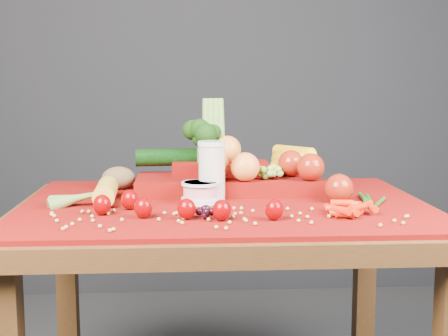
{
  "coord_description": "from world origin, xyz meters",
  "views": [
    {
      "loc": [
        -0.1,
        -1.61,
        1.08
      ],
      "look_at": [
        0.0,
        0.02,
        0.85
      ],
      "focal_mm": 50.0,
      "sensor_mm": 36.0,
      "label": 1
    }
  ],
  "objects": [
    {
      "name": "baby_carrot_pile",
      "position": [
        0.3,
        -0.18,
        0.78
      ],
      "size": [
        0.18,
        0.17,
        0.03
      ],
      "primitive_type": null,
      "color": "red",
      "rests_on": "red_cloth"
    },
    {
      "name": "dark_grape_cluster",
      "position": [
        -0.05,
        -0.19,
        0.78
      ],
      "size": [
        0.06,
        0.05,
        0.03
      ],
      "primitive_type": null,
      "color": "black",
      "rests_on": "red_cloth"
    },
    {
      "name": "yogurt_bowl",
      "position": [
        -0.06,
        -0.0,
        0.79
      ],
      "size": [
        0.1,
        0.1,
        0.06
      ],
      "rotation": [
        0.0,
        0.0,
        -0.3
      ],
      "color": "silver",
      "rests_on": "red_cloth"
    },
    {
      "name": "produce_mound",
      "position": [
        0.04,
        0.15,
        0.82
      ],
      "size": [
        0.59,
        0.37,
        0.27
      ],
      "color": "#720B03",
      "rests_on": "red_cloth"
    },
    {
      "name": "soybean_scatter",
      "position": [
        0.0,
        -0.2,
        0.77
      ],
      "size": [
        0.84,
        0.24,
        0.01
      ],
      "primitive_type": null,
      "color": "#AB9849",
      "rests_on": "red_cloth"
    },
    {
      "name": "green_bean_pile",
      "position": [
        0.39,
        -0.01,
        0.77
      ],
      "size": [
        0.14,
        0.12,
        0.01
      ],
      "primitive_type": null,
      "color": "#1A5914",
      "rests_on": "red_cloth"
    },
    {
      "name": "corn_ear",
      "position": [
        -0.36,
        -0.01,
        0.78
      ],
      "size": [
        0.2,
        0.24,
        0.06
      ],
      "rotation": [
        0.0,
        0.0,
        1.62
      ],
      "color": "gold",
      "rests_on": "red_cloth"
    },
    {
      "name": "strawberry_scatter",
      "position": [
        -0.13,
        -0.17,
        0.79
      ],
      "size": [
        0.44,
        0.18,
        0.05
      ],
      "color": "#7D0001",
      "rests_on": "red_cloth"
    },
    {
      "name": "milk_glass",
      "position": [
        -0.03,
        0.03,
        0.85
      ],
      "size": [
        0.07,
        0.07,
        0.16
      ],
      "rotation": [
        0.0,
        0.0,
        0.17
      ],
      "color": "beige",
      "rests_on": "red_cloth"
    },
    {
      "name": "table",
      "position": [
        0.0,
        0.0,
        0.66
      ],
      "size": [
        1.1,
        0.8,
        0.75
      ],
      "color": "#351C0C",
      "rests_on": "ground"
    },
    {
      "name": "red_cloth",
      "position": [
        0.0,
        0.0,
        0.76
      ],
      "size": [
        1.05,
        0.75,
        0.01
      ],
      "primitive_type": "cube",
      "color": "#720B03",
      "rests_on": "table"
    },
    {
      "name": "potato",
      "position": [
        -0.3,
        0.22,
        0.8
      ],
      "size": [
        0.1,
        0.07,
        0.07
      ],
      "primitive_type": "ellipsoid",
      "color": "brown",
      "rests_on": "red_cloth"
    }
  ]
}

